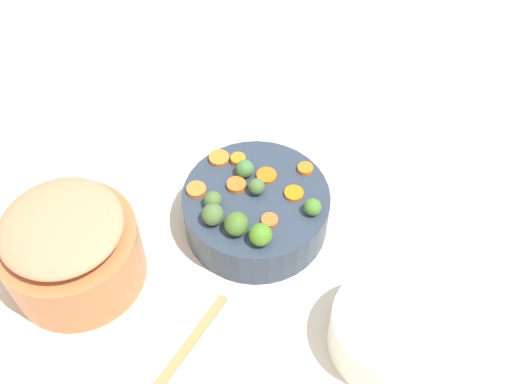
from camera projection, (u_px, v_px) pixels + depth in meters
The scene contains 20 objects.
tabletop at pixel (251, 215), 1.13m from camera, with size 2.40×2.40×0.02m, color silver.
serving_bowl_carrots at pixel (256, 210), 1.08m from camera, with size 0.26×0.26×0.08m, color #2F3B4F.
metal_pot at pixel (73, 255), 1.00m from camera, with size 0.23×0.23×0.12m, color #C87342.
stuffing_mound at pixel (61, 226), 0.94m from camera, with size 0.19×0.19×0.04m, color tan.
carrot_slice_0 at pixel (270, 220), 1.01m from camera, with size 0.03×0.03×0.01m, color orange.
carrot_slice_1 at pixel (196, 190), 1.05m from camera, with size 0.03×0.03×0.01m, color orange.
carrot_slice_2 at pixel (236, 185), 1.06m from camera, with size 0.03×0.03×0.01m, color orange.
carrot_slice_3 at pixel (305, 169), 1.08m from camera, with size 0.03×0.03×0.01m, color orange.
carrot_slice_4 at pixel (294, 193), 1.05m from camera, with size 0.03×0.03×0.01m, color orange.
carrot_slice_5 at pixel (266, 175), 1.07m from camera, with size 0.04×0.04×0.01m, color orange.
carrot_slice_6 at pixel (238, 159), 1.09m from camera, with size 0.03×0.03×0.01m, color orange.
carrot_slice_7 at pixel (219, 158), 1.09m from camera, with size 0.04×0.04×0.01m, color orange.
brussels_sprout_0 at pixel (213, 214), 1.00m from camera, with size 0.04×0.04×0.04m, color #4E6E39.
brussels_sprout_1 at pixel (261, 235), 0.97m from camera, with size 0.04×0.04×0.04m, color #4D8725.
brussels_sprout_2 at pixel (236, 224), 0.98m from camera, with size 0.04×0.04×0.04m, color #49702A.
brussels_sprout_3 at pixel (213, 200), 1.02m from camera, with size 0.03×0.03×0.03m, color #4C6D35.
brussels_sprout_4 at pixel (313, 207), 1.01m from camera, with size 0.03×0.03×0.03m, color #49822D.
brussels_sprout_5 at pixel (245, 169), 1.06m from camera, with size 0.03×0.03×0.03m, color #427C3F.
brussels_sprout_6 at pixel (257, 187), 1.04m from camera, with size 0.03×0.03×0.03m, color #4B6D39.
casserole_dish at pixel (389, 332), 0.93m from camera, with size 0.18×0.18×0.08m, color white.
Camera 1 is at (0.61, 0.28, 0.93)m, focal length 42.86 mm.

